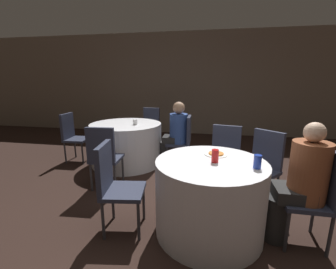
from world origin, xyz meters
TOP-DOWN VIEW (x-y plane):
  - ground_plane at (0.00, 0.00)m, footprint 16.00×16.00m
  - wall_back at (0.00, 4.36)m, footprint 16.00×0.06m
  - table_near at (0.02, -0.04)m, footprint 1.06×1.06m
  - table_far at (-1.49, 1.66)m, footprint 1.27×1.27m
  - chair_near_east at (0.96, -0.05)m, footprint 0.41×0.40m
  - chair_near_northeast at (0.65, 0.66)m, footprint 0.57×0.57m
  - chair_near_north at (0.21, 0.89)m, footprint 0.47×0.48m
  - chair_near_west at (-0.92, -0.18)m, footprint 0.46×0.45m
  - chair_far_south at (-1.41, 0.61)m, footprint 0.43×0.43m
  - chair_far_east at (-0.43, 1.69)m, footprint 0.41×0.41m
  - chair_far_west at (-2.54, 1.61)m, footprint 0.42×0.42m
  - chair_far_north at (-1.31, 2.70)m, footprint 0.46×0.46m
  - person_blue_shirt at (-0.60, 1.68)m, footprint 0.49×0.31m
  - person_floral_shirt at (0.80, -0.05)m, footprint 0.50×0.32m
  - pizza_plate_near at (0.07, 0.18)m, footprint 0.24×0.24m
  - soda_can_red at (0.05, -0.05)m, footprint 0.07×0.07m
  - soda_can_blue at (0.41, -0.15)m, footprint 0.07×0.07m
  - cup_far at (-1.29, 1.60)m, footprint 0.08×0.08m

SIDE VIEW (x-z plane):
  - ground_plane at x=0.00m, z-range 0.00..0.00m
  - table_near at x=0.02m, z-range 0.00..0.75m
  - table_far at x=-1.49m, z-range 0.00..0.75m
  - chair_near_east at x=0.96m, z-range 0.08..0.99m
  - chair_near_northeast at x=0.65m, z-range 0.08..0.99m
  - chair_near_north at x=0.21m, z-range 0.08..0.99m
  - chair_near_west at x=-0.92m, z-range 0.08..0.99m
  - chair_far_south at x=-1.41m, z-range 0.08..0.99m
  - chair_far_east at x=-0.43m, z-range 0.08..0.99m
  - chair_far_west at x=-2.54m, z-range 0.08..0.99m
  - chair_far_north at x=-1.31m, z-range 0.08..0.99m
  - person_blue_shirt at x=-0.60m, z-range 0.00..1.15m
  - person_floral_shirt at x=0.80m, z-range 0.00..1.15m
  - pizza_plate_near at x=0.07m, z-range 0.75..0.76m
  - cup_far at x=-1.29m, z-range 0.75..0.84m
  - soda_can_red at x=0.05m, z-range 0.75..0.87m
  - soda_can_blue at x=0.41m, z-range 0.75..0.87m
  - wall_back at x=0.00m, z-range 0.00..2.80m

